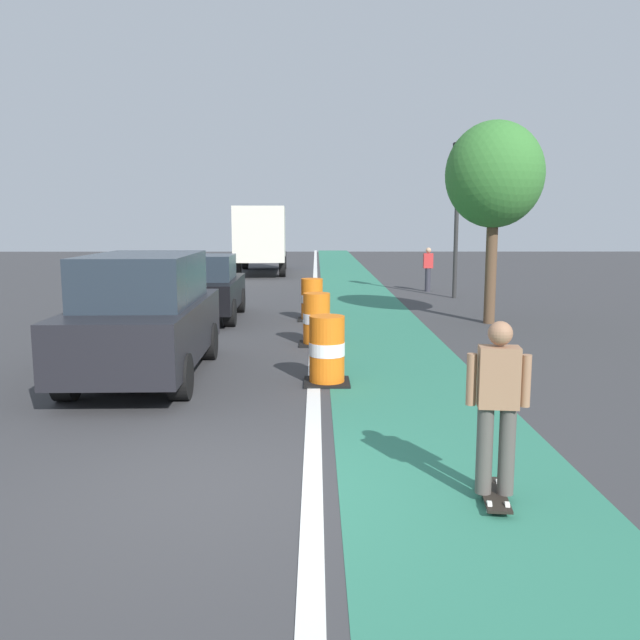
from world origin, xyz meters
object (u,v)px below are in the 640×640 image
Objects in this scene: traffic_barrel_back at (312,300)px; parked_suv_nearest at (145,315)px; pedestrian_crossing at (428,268)px; traffic_barrel_mid at (317,320)px; street_tree_sidewalk at (494,176)px; skateboarder_on_lane at (497,406)px; traffic_light_corner at (458,192)px; traffic_barrel_front at (327,351)px; parked_sedan_second at (203,288)px; delivery_truck_down_block at (262,236)px.

parked_suv_nearest is at bearing -113.08° from traffic_barrel_back.
pedestrian_crossing is (6.91, 13.44, -0.17)m from parked_suv_nearest.
traffic_barrel_back is (-0.12, 3.47, 0.00)m from traffic_barrel_mid.
traffic_barrel_mid is 6.13m from street_tree_sidewalk.
street_tree_sidewalk reaches higher than skateboarder_on_lane.
skateboarder_on_lane is at bearing -97.61° from pedestrian_crossing.
parked_suv_nearest is 4.25× the size of traffic_barrel_mid.
traffic_light_corner is at bearing 79.51° from skateboarder_on_lane.
pedestrian_crossing is (-0.57, 2.05, -2.64)m from traffic_light_corner.
parked_suv_nearest is at bearing 171.28° from traffic_barrel_front.
traffic_barrel_back is 0.68× the size of pedestrian_crossing.
parked_suv_nearest is 0.93× the size of street_tree_sidewalk.
parked_sedan_second is 0.83× the size of street_tree_sidewalk.
traffic_barrel_front is 6.81m from traffic_barrel_back.
delivery_truck_down_block is at bearing 97.20° from traffic_barrel_front.
traffic_barrel_front is 13.01m from traffic_light_corner.
street_tree_sidewalk is (2.74, 10.75, 2.76)m from skateboarder_on_lane.
traffic_barrel_mid is at bearing 45.56° from parked_suv_nearest.
street_tree_sidewalk reaches higher than parked_sedan_second.
traffic_barrel_back is (2.70, 6.35, -0.50)m from parked_suv_nearest.
traffic_light_corner reaches higher than parked_suv_nearest.
traffic_barrel_back is 0.21× the size of traffic_light_corner.
skateboarder_on_lane is 11.44m from traffic_barrel_back.
parked_sedan_second is 3.80× the size of traffic_barrel_back.
delivery_truck_down_block is 13.09m from traffic_light_corner.
skateboarder_on_lane is at bearing -100.49° from traffic_light_corner.
traffic_light_corner reaches higher than traffic_barrel_back.
delivery_truck_down_block is 4.77× the size of pedestrian_crossing.
pedestrian_crossing reaches higher than traffic_barrel_front.
traffic_barrel_back is 7.55m from traffic_light_corner.
traffic_barrel_front is at bearing -110.80° from traffic_light_corner.
skateboarder_on_lane is 1.55× the size of traffic_barrel_back.
delivery_truck_down_block is at bearing 124.46° from traffic_light_corner.
skateboarder_on_lane is 16.81m from traffic_light_corner.
street_tree_sidewalk is (4.22, 6.26, 3.14)m from traffic_barrel_front.
street_tree_sidewalk is at bearing 75.69° from skateboarder_on_lane.
traffic_barrel_mid is at bearing 101.80° from skateboarder_on_lane.
pedestrian_crossing is at bearing 105.47° from traffic_light_corner.
traffic_barrel_back is 16.01m from delivery_truck_down_block.
traffic_barrel_mid is (-0.16, 3.33, 0.00)m from traffic_barrel_front.
traffic_barrel_front is 22.77m from delivery_truck_down_block.
delivery_truck_down_block reaches higher than traffic_barrel_front.
skateboarder_on_lane reaches higher than traffic_barrel_back.
traffic_barrel_back is at bearing -120.71° from pedestrian_crossing.
parked_sedan_second reaches higher than traffic_barrel_front.
traffic_barrel_front is at bearing -123.96° from street_tree_sidewalk.
traffic_barrel_mid is 11.33m from pedestrian_crossing.
traffic_barrel_back is at bearing 173.08° from street_tree_sidewalk.
street_tree_sidewalk is at bearing -5.70° from parked_sedan_second.
traffic_light_corner is at bearing -74.53° from pedestrian_crossing.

